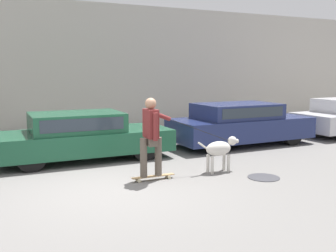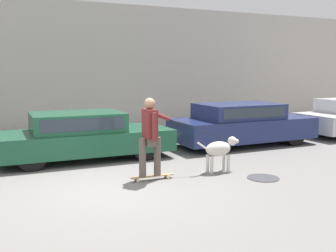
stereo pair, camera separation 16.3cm
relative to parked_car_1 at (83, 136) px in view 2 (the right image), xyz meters
name	(u,v)px [view 2 (the right image)]	position (x,y,z in m)	size (l,w,h in m)	color
ground_plane	(111,189)	(-0.06, -2.71, -0.59)	(36.00, 36.00, 0.00)	slate
back_wall	(57,70)	(-0.06, 3.52, 1.64)	(32.00, 0.30, 4.46)	#ADA89E
sidewalk_curb	(66,142)	(-0.06, 2.20, -0.52)	(30.00, 2.30, 0.15)	gray
parked_car_1	(83,136)	(0.00, 0.00, 0.00)	(4.33, 1.74, 1.19)	black
parked_car_2	(242,124)	(4.77, 0.00, 0.04)	(4.32, 1.83, 1.25)	black
dog	(220,149)	(2.48, -2.48, -0.08)	(1.04, 0.33, 0.77)	beige
skateboarder	(150,133)	(0.85, -2.47, 0.37)	(2.38, 0.59, 1.68)	beige
manhole_cover	(263,178)	(3.04, -3.30, -0.58)	(0.66, 0.66, 0.01)	#38383D
fire_hydrant	(288,125)	(7.25, 0.80, -0.24)	(0.18, 0.18, 0.67)	#4C5156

